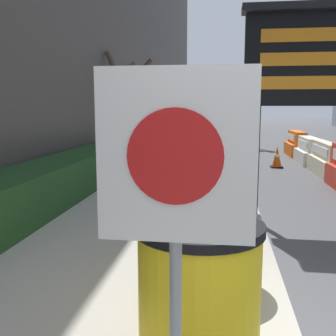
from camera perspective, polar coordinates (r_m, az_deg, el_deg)
name	(u,v)px	position (r m, az deg, el deg)	size (l,w,h in m)	color
hedge_strip	(57,180)	(6.99, -15.77, -1.67)	(0.90, 7.97, 0.68)	#1E421E
bare_tree	(127,104)	(11.68, -6.03, 9.16)	(1.71, 1.90, 3.18)	#4C3D2D
barrel_drum_foreground	(199,282)	(2.73, 4.54, -16.22)	(0.85, 0.85, 0.83)	yellow
barrel_drum_middle	(206,235)	(3.66, 5.53, -9.63)	(0.85, 0.85, 0.83)	yellow
warning_sign	(175,181)	(1.77, 1.09, -1.96)	(0.72, 0.08, 1.75)	gray
message_board	(319,60)	(5.98, 21.13, 14.43)	(2.15, 0.36, 3.07)	black
jersey_barrier_cream	(325,160)	(10.77, 21.89, 1.06)	(0.50, 1.93, 0.82)	beige
jersey_barrier_white	(309,152)	(12.68, 19.77, 2.21)	(0.63, 1.62, 0.79)	silver
jersey_barrier_orange_far	(297,145)	(14.68, 18.17, 3.23)	(0.63, 1.65, 0.85)	orange
traffic_cone_near	(277,157)	(11.51, 15.54, 1.49)	(0.34, 0.34, 0.60)	black
traffic_light_near_curb	(249,74)	(17.51, 11.61, 13.21)	(0.28, 0.44, 4.28)	#2D2D30
pedestrian_passerby	(251,123)	(16.32, 11.89, 6.42)	(0.48, 0.30, 1.80)	#514C42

